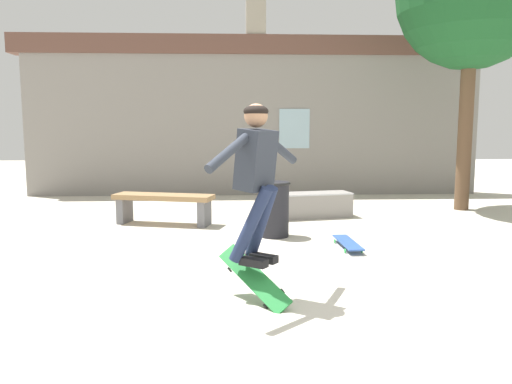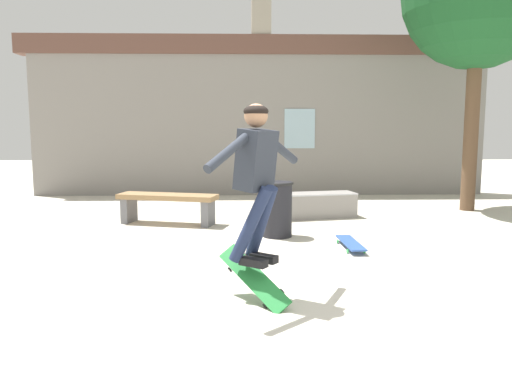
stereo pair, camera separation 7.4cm
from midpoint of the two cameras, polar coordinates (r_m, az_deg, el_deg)
The scene contains 8 objects.
ground_plane at distance 4.61m, azimuth 4.07°, elevation -12.38°, with size 40.00×40.00×0.00m, color beige.
building_backdrop at distance 11.71m, azimuth 0.60°, elevation 9.07°, with size 10.94×0.52×4.57m.
park_bench at distance 8.20m, azimuth -9.82°, elevation -1.19°, with size 1.68×0.84×0.49m.
skate_ledge at distance 8.76m, azimuth 7.06°, elevation -1.49°, with size 1.44×0.73×0.43m.
trash_bin at distance 7.15m, azimuth 2.74°, elevation -1.82°, with size 0.46×0.46×0.79m.
skater at distance 4.42m, azimuth 0.49°, elevation 2.65°, with size 0.87×1.15×1.43m.
skateboard_flipping at distance 4.54m, azimuth 0.24°, elevation -9.80°, with size 0.65×0.64×0.49m.
skateboard_resting at distance 6.64m, azimuth 11.07°, elevation -5.72°, with size 0.25×0.88×0.08m.
Camera 2 is at (-0.40, -4.32, 1.56)m, focal length 35.00 mm.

